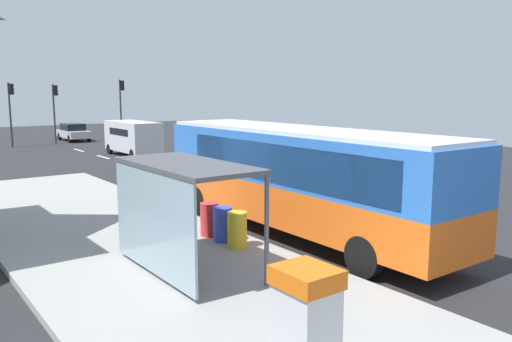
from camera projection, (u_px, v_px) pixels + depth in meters
The scene contains 20 objects.
ground_plane at pixel (170, 178), 25.65m from camera, with size 56.00×92.00×0.04m, color #262628.
sidewalk_platform at pixel (161, 266), 12.34m from camera, with size 6.20×30.00×0.18m, color #999993.
lane_stripe_seg_1 at pixel (433, 250), 13.90m from camera, with size 0.16×2.20×0.01m, color silver.
lane_stripe_seg_2 at pixel (308, 215), 17.87m from camera, with size 0.16×2.20×0.01m, color silver.
lane_stripe_seg_3 at pixel (229, 192), 21.83m from camera, with size 0.16×2.20×0.01m, color silver.
lane_stripe_seg_4 at pixel (174, 177), 25.79m from camera, with size 0.16×2.20×0.01m, color silver.
lane_stripe_seg_5 at pixel (134, 166), 29.76m from camera, with size 0.16×2.20×0.01m, color silver.
lane_stripe_seg_6 at pixel (103, 157), 33.72m from camera, with size 0.16×2.20×0.01m, color silver.
lane_stripe_seg_7 at pixel (79, 150), 37.69m from camera, with size 0.16×2.20×0.01m, color silver.
bus at pixel (297, 174), 15.18m from camera, with size 2.65×11.04×3.21m.
white_van at pixel (133, 136), 34.32m from camera, with size 2.04×5.20×2.30m.
sedan_near at pixel (74, 132), 44.92m from camera, with size 1.86×4.41×1.52m.
ticket_machine at pixel (306, 340), 6.42m from camera, with size 0.66×0.76×1.94m.
recycling_bin_yellow at pixel (237, 230), 13.51m from camera, with size 0.52×0.52×0.95m, color yellow.
recycling_bin_blue at pixel (223, 224), 14.06m from camera, with size 0.52×0.52×0.95m, color blue.
recycling_bin_red at pixel (209, 219), 14.62m from camera, with size 0.52×0.52×0.95m, color red.
traffic_light_near_side at pixel (121, 101), 43.80m from camera, with size 0.49×0.28×5.31m.
traffic_light_far_side at pixel (11, 104), 39.39m from camera, with size 0.49×0.28×4.97m.
traffic_light_median at pixel (55, 104), 42.10m from camera, with size 0.49×0.28×4.89m.
bus_shelter at pixel (174, 190), 11.41m from camera, with size 1.80×4.00×2.50m.
Camera 1 is at (-11.63, -8.88, 4.26)m, focal length 35.85 mm.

